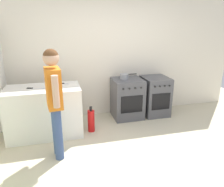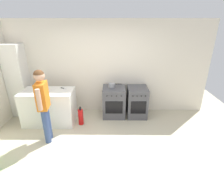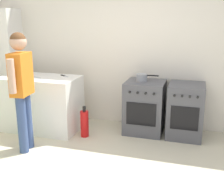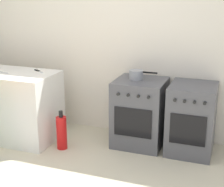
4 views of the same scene
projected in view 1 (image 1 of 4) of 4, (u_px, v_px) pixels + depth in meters
The scene contains 10 objects.
ground_plane at pixel (137, 160), 3.30m from camera, with size 8.00×8.00×0.00m, color beige.
back_wall at pixel (107, 56), 4.69m from camera, with size 6.00×0.10×2.60m, color silver.
counter_unit at pixel (45, 111), 3.95m from camera, with size 1.30×0.70×0.90m, color silver.
oven_left at pixel (127, 98), 4.71m from camera, with size 0.62×0.62×0.85m.
oven_right at pixel (155, 96), 4.86m from camera, with size 0.54×0.62×0.85m.
pot at pixel (124, 76), 4.57m from camera, with size 0.36×0.18×0.12m.
knife_bread at pixel (36, 88), 3.76m from camera, with size 0.34×0.13×0.01m.
knife_paring at pixel (63, 83), 4.06m from camera, with size 0.19×0.13×0.01m.
person at pixel (54, 96), 3.12m from camera, with size 0.24×0.57×1.65m.
fire_extinguisher at pixel (91, 121), 4.13m from camera, with size 0.13×0.13×0.50m.
Camera 1 is at (-1.07, -2.64, 1.99)m, focal length 35.00 mm.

